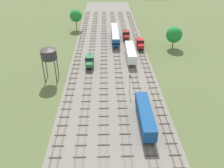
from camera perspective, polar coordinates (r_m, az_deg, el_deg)
The scene contains 18 objects.
ground_plane at distance 81.63m, azimuth -0.36°, elevation 5.83°, with size 480.00×480.00×0.00m, color #5B6B3D.
ballast_bed at distance 81.63m, azimuth -0.36°, elevation 5.83°, with size 26.56×176.00×0.01m, color gray.
track_far_left at distance 83.03m, azimuth -8.23°, elevation 6.06°, with size 2.40×126.00×0.29m.
track_left at distance 82.63m, azimuth -5.10°, elevation 6.13°, with size 2.40×126.00×0.29m.
track_centre_left at distance 82.46m, azimuth -1.96°, elevation 6.19°, with size 2.40×126.00×0.29m.
track_centre at distance 82.55m, azimuth 1.19°, elevation 6.23°, with size 2.40×126.00×0.29m.
track_centre_right at distance 82.88m, azimuth 4.33°, elevation 6.25°, with size 2.40×126.00×0.29m.
track_right at distance 83.45m, azimuth 7.43°, elevation 6.25°, with size 2.40×126.00×0.29m.
freight_boxcar_centre_right_nearest at distance 52.50m, azimuth 7.93°, elevation -7.37°, with size 2.87×14.00×3.60m.
shunter_loco_left_near at distance 77.10m, azimuth -5.36°, elevation 5.75°, with size 2.74×8.46×3.10m.
freight_boxcar_centre_right_mid at distance 81.50m, azimuth 4.43°, elevation 7.58°, with size 2.87×14.00×3.60m.
shunter_loco_right_midfar at distance 91.28m, azimuth 6.68°, elevation 9.81°, with size 2.74×8.46×3.10m.
diesel_railcar_centre_far at distance 97.95m, azimuth 0.73°, elevation 11.88°, with size 2.96×20.50×3.80m.
shunter_loco_centre_right_farther at distance 99.47m, azimuth 3.35°, elevation 11.78°, with size 2.74×8.46×3.10m.
water_tower at distance 68.13m, azimuth -14.92°, elevation 6.98°, with size 4.58×4.58×9.89m.
signal_post_nearest at distance 61.91m, azimuth 4.23°, elevation 0.60°, with size 0.28×0.47×5.56m.
lineside_tree_0 at distance 92.11m, azimuth 14.62°, elevation 11.33°, with size 5.87×5.87×8.13m.
lineside_tree_1 at distance 110.89m, azimuth -8.64°, elevation 15.79°, with size 5.33×5.33×8.87m.
Camera 1 is at (-1.54, -17.79, 34.87)m, focal length 38.28 mm.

